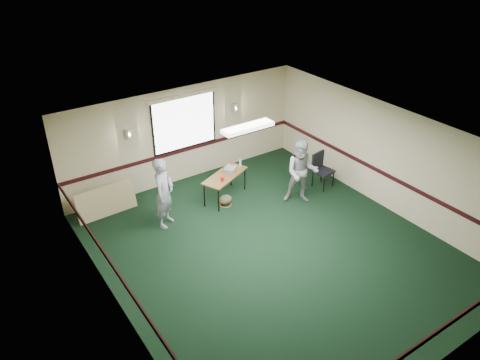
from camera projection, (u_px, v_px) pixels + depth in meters
ground at (272, 250)px, 10.57m from camera, size 8.00×8.00×0.00m
room_shell at (221, 152)px, 11.31m from camera, size 8.00×8.02×8.00m
folding_table at (225, 177)px, 12.18m from camera, size 1.49×1.07×0.69m
projector at (230, 169)px, 12.30m from camera, size 0.42×0.41×0.11m
game_console at (229, 167)px, 12.46m from camera, size 0.26×0.24×0.05m
red_cup at (222, 179)px, 11.85m from camera, size 0.08×0.08×0.12m
water_bottle at (240, 163)px, 12.51m from camera, size 0.06×0.06×0.20m
duffel_bag at (225, 200)px, 12.17m from camera, size 0.43×0.37×0.26m
cable_coil at (226, 204)px, 12.19m from camera, size 0.39×0.39×0.02m
folded_table at (106, 201)px, 11.63m from camera, size 1.51×0.28×0.77m
conference_chair at (321, 167)px, 12.79m from camera, size 0.55×0.57×0.97m
person_left at (164, 193)px, 11.01m from camera, size 0.77×0.74×1.77m
person_right at (302, 172)px, 11.92m from camera, size 1.08×1.04×1.75m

